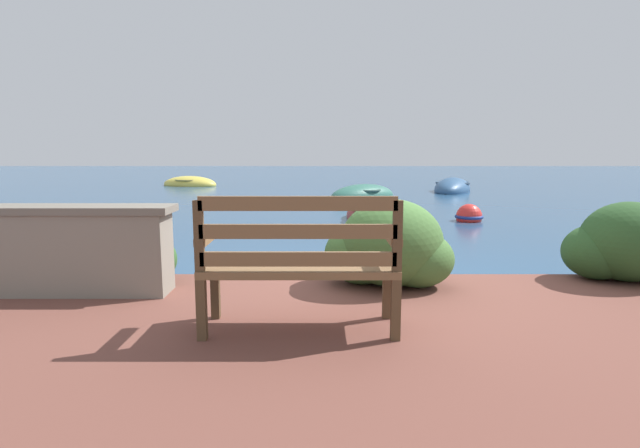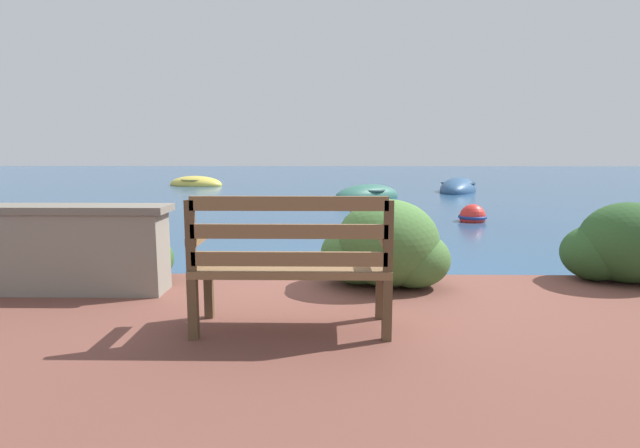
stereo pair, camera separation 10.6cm
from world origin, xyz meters
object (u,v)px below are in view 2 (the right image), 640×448
Objects in this scene: mooring_buoy at (472,217)px; rowboat_outer at (196,184)px; rowboat_nearest at (381,219)px; rowboat_mid at (367,197)px; rowboat_far at (458,189)px; park_bench at (291,261)px.

rowboat_outer is at bearing 129.45° from mooring_buoy.
rowboat_nearest reaches higher than rowboat_outer.
rowboat_far reaches higher than rowboat_mid.
rowboat_mid reaches higher than mooring_buoy.
park_bench is 17.57m from rowboat_outer.
rowboat_outer is 4.44× the size of mooring_buoy.
park_bench reaches higher than mooring_buoy.
mooring_buoy is at bearing 77.28° from rowboat_nearest.
rowboat_far is 1.25× the size of rowboat_outer.
park_bench is 0.50× the size of rowboat_nearest.
park_bench is at bearing -176.77° from rowboat_far.
rowboat_mid is 4.39× the size of mooring_buoy.
rowboat_far is (4.76, 14.15, -0.63)m from park_bench.
rowboat_mid reaches higher than rowboat_outer.
rowboat_far is at bearing 179.98° from rowboat_mid.
rowboat_mid is at bearing 162.60° from rowboat_nearest.
rowboat_far reaches higher than rowboat_nearest.
rowboat_outer is at bearing -164.05° from rowboat_nearest.
rowboat_mid reaches higher than rowboat_nearest.
rowboat_outer is at bearing -78.60° from rowboat_mid.
rowboat_mid is 8.42m from rowboat_outer.
park_bench is 0.53× the size of rowboat_mid.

